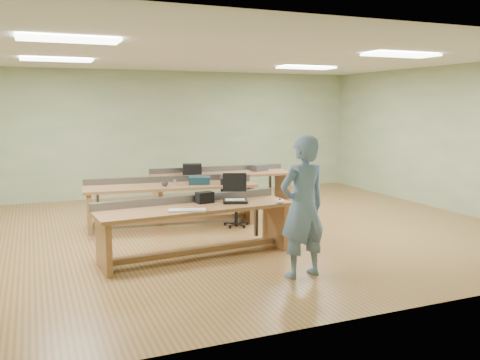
# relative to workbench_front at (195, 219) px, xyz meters

# --- Properties ---
(floor) EXTENTS (10.00, 10.00, 0.00)m
(floor) POSITION_rel_workbench_front_xyz_m (0.87, 1.29, -0.56)
(floor) COLOR #9B633A
(floor) RESTS_ON ground
(ceiling) EXTENTS (10.00, 10.00, 0.00)m
(ceiling) POSITION_rel_workbench_front_xyz_m (0.87, 1.29, 2.44)
(ceiling) COLOR silver
(ceiling) RESTS_ON wall_back
(wall_back) EXTENTS (10.00, 0.04, 3.00)m
(wall_back) POSITION_rel_workbench_front_xyz_m (0.87, 5.29, 0.94)
(wall_back) COLOR #A8B88C
(wall_back) RESTS_ON floor
(wall_front) EXTENTS (10.00, 0.04, 3.00)m
(wall_front) POSITION_rel_workbench_front_xyz_m (0.87, -2.71, 0.94)
(wall_front) COLOR #A8B88C
(wall_front) RESTS_ON floor
(wall_right) EXTENTS (0.04, 8.00, 3.00)m
(wall_right) POSITION_rel_workbench_front_xyz_m (5.87, 1.29, 0.94)
(wall_right) COLOR #A8B88C
(wall_right) RESTS_ON floor
(fluor_panels) EXTENTS (6.20, 3.50, 0.03)m
(fluor_panels) POSITION_rel_workbench_front_xyz_m (0.87, 1.29, 2.41)
(fluor_panels) COLOR white
(fluor_panels) RESTS_ON ceiling
(workbench_front) EXTENTS (2.90, 1.00, 0.86)m
(workbench_front) POSITION_rel_workbench_front_xyz_m (0.00, 0.00, 0.00)
(workbench_front) COLOR #A17143
(workbench_front) RESTS_ON floor
(workbench_mid) EXTENTS (3.14, 1.14, 0.86)m
(workbench_mid) POSITION_rel_workbench_front_xyz_m (0.18, 2.08, 0.01)
(workbench_mid) COLOR #A17143
(workbench_mid) RESTS_ON floor
(workbench_back) EXTENTS (3.03, 0.96, 0.86)m
(workbench_back) POSITION_rel_workbench_front_xyz_m (1.60, 3.21, 0.00)
(workbench_back) COLOR #A17143
(workbench_back) RESTS_ON floor
(person) EXTENTS (0.71, 0.51, 1.82)m
(person) POSITION_rel_workbench_front_xyz_m (1.01, -1.33, 0.35)
(person) COLOR #647EA3
(person) RESTS_ON floor
(laptop_base) EXTENTS (0.43, 0.39, 0.04)m
(laptop_base) POSITION_rel_workbench_front_xyz_m (0.63, 0.03, 0.21)
(laptop_base) COLOR black
(laptop_base) RESTS_ON workbench_front
(laptop_screen) EXTENTS (0.35, 0.13, 0.28)m
(laptop_screen) POSITION_rel_workbench_front_xyz_m (0.68, 0.17, 0.48)
(laptop_screen) COLOR black
(laptop_screen) RESTS_ON laptop_base
(keyboard) EXTENTS (0.53, 0.31, 0.03)m
(keyboard) POSITION_rel_workbench_front_xyz_m (-0.21, -0.32, 0.21)
(keyboard) COLOR beige
(keyboard) RESTS_ON workbench_front
(trackball_mouse) EXTENTS (0.17, 0.18, 0.06)m
(trackball_mouse) POSITION_rel_workbench_front_xyz_m (1.23, -0.27, 0.22)
(trackball_mouse) COLOR white
(trackball_mouse) RESTS_ON workbench_front
(camera_bag) EXTENTS (0.26, 0.19, 0.17)m
(camera_bag) POSITION_rel_workbench_front_xyz_m (0.20, 0.17, 0.28)
(camera_bag) COLOR black
(camera_bag) RESTS_ON workbench_front
(task_chair) EXTENTS (0.57, 0.57, 0.86)m
(task_chair) POSITION_rel_workbench_front_xyz_m (1.24, 1.56, -0.24)
(task_chair) COLOR black
(task_chair) RESTS_ON floor
(parts_bin_teal) EXTENTS (0.46, 0.40, 0.14)m
(parts_bin_teal) POSITION_rel_workbench_front_xyz_m (0.69, 1.95, 0.26)
(parts_bin_teal) COLOR #122F3C
(parts_bin_teal) RESTS_ON workbench_mid
(parts_bin_grey) EXTENTS (0.53, 0.40, 0.13)m
(parts_bin_grey) POSITION_rel_workbench_front_xyz_m (1.41, 1.99, 0.26)
(parts_bin_grey) COLOR #343537
(parts_bin_grey) RESTS_ON workbench_mid
(mug) EXTENTS (0.14, 0.14, 0.10)m
(mug) POSITION_rel_workbench_front_xyz_m (0.04, 1.95, 0.24)
(mug) COLOR #343537
(mug) RESTS_ON workbench_mid
(drinks_can) EXTENTS (0.07, 0.07, 0.11)m
(drinks_can) POSITION_rel_workbench_front_xyz_m (0.22, 1.92, 0.25)
(drinks_can) COLOR silver
(drinks_can) RESTS_ON workbench_mid
(storage_box_back) EXTENTS (0.44, 0.36, 0.22)m
(storage_box_back) POSITION_rel_workbench_front_xyz_m (0.94, 3.22, 0.30)
(storage_box_back) COLOR black
(storage_box_back) RESTS_ON workbench_back
(tray_back) EXTENTS (0.38, 0.32, 0.13)m
(tray_back) POSITION_rel_workbench_front_xyz_m (2.49, 3.25, 0.26)
(tray_back) COLOR #343537
(tray_back) RESTS_ON workbench_back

